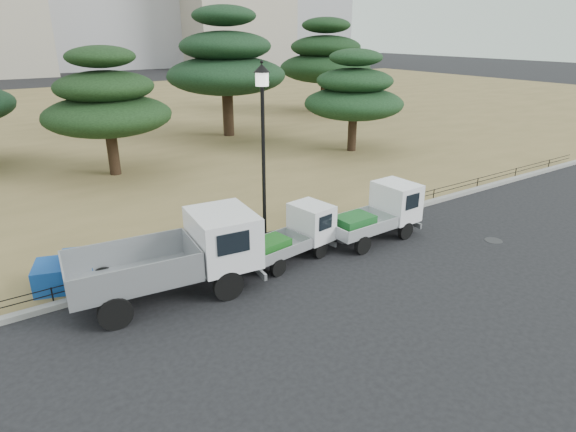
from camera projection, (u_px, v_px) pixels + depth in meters
ground at (325, 277)px, 14.32m from camera, size 220.00×220.00×0.00m
lawn at (86, 122)px, 37.97m from camera, size 120.00×56.00×0.15m
curb at (278, 244)px, 16.30m from camera, size 120.00×0.25×0.16m
truck_large at (177, 254)px, 12.97m from camera, size 5.16×2.47×2.18m
truck_kei_front at (294, 234)px, 15.25m from camera, size 3.22×1.71×1.62m
truck_kei_rear at (378, 213)px, 16.73m from camera, size 3.57×1.65×1.84m
street_lamp at (263, 127)px, 14.92m from camera, size 0.52×0.52×5.78m
pipe_fence at (276, 233)px, 16.29m from camera, size 38.00×0.04×0.40m
tarp_pile at (67, 273)px, 13.35m from camera, size 1.85×1.57×1.05m
manhole at (494, 241)px, 16.77m from camera, size 0.60×0.60×0.01m
pine_center_left at (106, 102)px, 22.74m from camera, size 5.99×5.99×6.09m
pine_center_right at (226, 62)px, 31.18m from camera, size 7.75×7.75×8.22m
pine_east_near at (354, 93)px, 27.55m from camera, size 5.72×5.72×5.78m
pine_east_far at (325, 59)px, 40.70m from camera, size 7.72×7.72×7.75m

